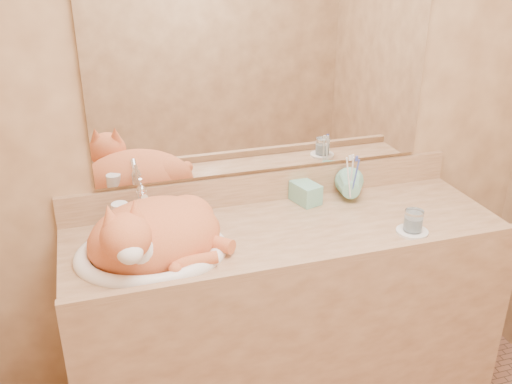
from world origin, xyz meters
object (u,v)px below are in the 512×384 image
object	(u,v)px
cat	(153,233)
soap_dispenser	(316,187)
water_glass	(413,221)
vanity_counter	(286,325)
toothbrush_cup	(351,192)
sink_basin	(150,233)

from	to	relation	value
cat	soap_dispenser	world-z (taller)	cat
water_glass	vanity_counter	bearing A→B (deg)	159.92
soap_dispenser	water_glass	xyz separation A→B (m)	(0.25, -0.29, -0.04)
soap_dispenser	toothbrush_cup	bearing A→B (deg)	-23.41
toothbrush_cup	water_glass	distance (m)	0.30
cat	soap_dispenser	size ratio (longest dim) A/B	2.54
cat	water_glass	bearing A→B (deg)	-19.48
sink_basin	cat	xyz separation A→B (m)	(0.01, -0.00, 0.00)
vanity_counter	toothbrush_cup	distance (m)	0.58
sink_basin	soap_dispenser	distance (m)	0.68
toothbrush_cup	water_glass	bearing A→B (deg)	-68.20
sink_basin	soap_dispenser	xyz separation A→B (m)	(0.66, 0.16, 0.01)
cat	soap_dispenser	distance (m)	0.67
soap_dispenser	toothbrush_cup	world-z (taller)	soap_dispenser
soap_dispenser	water_glass	world-z (taller)	soap_dispenser
vanity_counter	cat	size ratio (longest dim) A/B	3.48
toothbrush_cup	water_glass	xyz separation A→B (m)	(0.11, -0.28, -0.01)
soap_dispenser	water_glass	bearing A→B (deg)	-65.35
cat	soap_dispenser	bearing A→B (deg)	2.92
vanity_counter	cat	xyz separation A→B (m)	(-0.49, -0.02, 0.51)
vanity_counter	water_glass	xyz separation A→B (m)	(0.42, -0.15, 0.47)
toothbrush_cup	water_glass	size ratio (longest dim) A/B	1.51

